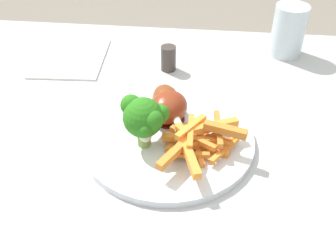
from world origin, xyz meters
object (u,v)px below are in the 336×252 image
Objects in this scene: dinner_plate at (168,139)px; carrot_fries_pile at (198,139)px; broccoli_floret_front at (144,118)px; dining_table at (161,192)px; water_glass at (288,31)px; pepper_shaker at (168,58)px; chicken_drumstick_near at (167,109)px; chicken_drumstick_far at (170,103)px.

carrot_fries_pile is at bearing 151.21° from dinner_plate.
broccoli_floret_front is 0.55× the size of carrot_fries_pile.
water_glass is at bearing -123.74° from dining_table.
pepper_shaker is (0.07, -0.25, -0.01)m from carrot_fries_pile.
water_glass is (-0.22, -0.31, 0.05)m from dinner_plate.
dinner_plate is 0.06m from carrot_fries_pile.
chicken_drumstick_near is (-0.03, -0.06, -0.03)m from broccoli_floret_front.
chicken_drumstick_near is (0.01, -0.04, 0.03)m from dinner_plate.
carrot_fries_pile reaches higher than pepper_shaker.
pepper_shaker is (0.02, -0.17, -0.01)m from chicken_drumstick_far.
broccoli_floret_front is at bearing 53.74° from water_glass.
dinner_plate is at bearing 55.50° from water_glass.
broccoli_floret_front is at bearing 87.88° from pepper_shaker.
carrot_fries_pile is (-0.06, 0.00, 0.13)m from dining_table.
broccoli_floret_front reaches higher than dining_table.
carrot_fries_pile is at bearing 121.00° from chicken_drumstick_far.
chicken_drumstick_near reaches higher than dinner_plate.
dining_table is 0.14m from carrot_fries_pile.
chicken_drumstick_near is 1.00× the size of chicken_drumstick_far.
broccoli_floret_front is 0.09m from carrot_fries_pile.
broccoli_floret_front is (0.02, 0.00, 0.16)m from dining_table.
water_glass reaches higher than pepper_shaker.
chicken_drumstick_near reaches higher than pepper_shaker.
chicken_drumstick_far reaches higher than dining_table.
broccoli_floret_front reaches higher than chicken_drumstick_far.
dinner_plate is 2.17× the size of chicken_drumstick_far.
dining_table is 0.15m from chicken_drumstick_far.
water_glass is at bearing -116.48° from carrot_fries_pile.
dinner_plate is 5.36× the size of pepper_shaker.
pepper_shaker reaches higher than dinner_plate.
pepper_shaker is at bearing 21.08° from water_glass.
dinner_plate is 3.32× the size of broccoli_floret_front.
chicken_drumstick_near is at bearing -93.91° from dining_table.
chicken_drumstick_near reaches higher than carrot_fries_pile.
chicken_drumstick_far is (0.00, -0.06, 0.03)m from dinner_plate.
dinner_plate is 0.05m from chicken_drumstick_near.
water_glass is at bearing -130.32° from chicken_drumstick_far.
pepper_shaker is at bearing -82.87° from chicken_drumstick_far.
chicken_drumstick_near reaches higher than dining_table.
carrot_fries_pile is at bearing 179.18° from broccoli_floret_front.
chicken_drumstick_near is (0.05, -0.06, 0.00)m from carrot_fries_pile.
pepper_shaker is (0.01, -0.25, 0.12)m from dining_table.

